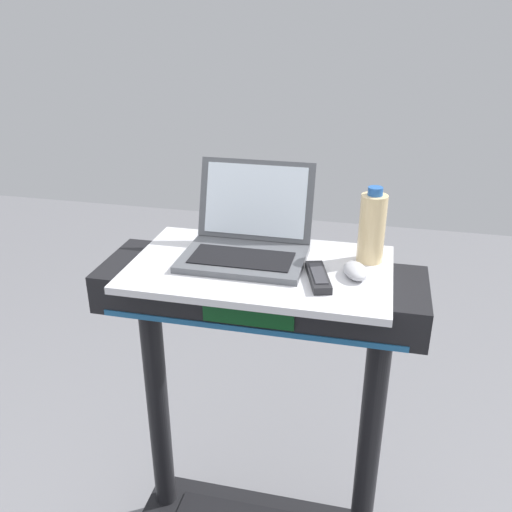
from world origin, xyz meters
The scene contains 5 objects.
desk_board centered at (0.00, 0.70, 1.10)m, with size 0.71×0.43×0.02m, color silver.
laptop centered at (-0.05, 0.76, 1.15)m, with size 0.34×0.31×0.24m.
computer_mouse centered at (0.26, 0.69, 1.12)m, with size 0.06×0.10×0.03m, color #B2B2B7.
water_bottle centered at (0.29, 0.80, 1.20)m, with size 0.07×0.07×0.21m.
tv_remote centered at (0.17, 0.64, 1.12)m, with size 0.09×0.17×0.02m.
Camera 1 is at (0.29, -0.63, 1.75)m, focal length 38.76 mm.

